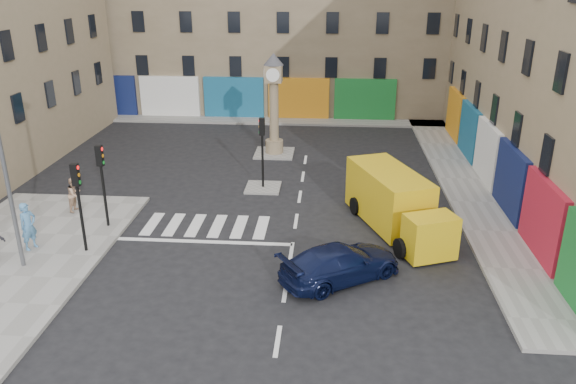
# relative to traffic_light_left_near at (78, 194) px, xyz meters

# --- Properties ---
(ground) EXTENTS (120.00, 120.00, 0.00)m
(ground) POSITION_rel_traffic_light_left_near_xyz_m (8.30, -0.20, -2.62)
(ground) COLOR black
(ground) RESTS_ON ground
(sidewalk_right) EXTENTS (2.60, 30.00, 0.15)m
(sidewalk_right) POSITION_rel_traffic_light_left_near_xyz_m (17.00, 9.80, -2.55)
(sidewalk_right) COLOR gray
(sidewalk_right) RESTS_ON ground
(sidewalk_far) EXTENTS (32.00, 2.40, 0.15)m
(sidewalk_far) POSITION_rel_traffic_light_left_near_xyz_m (4.30, 22.00, -2.55)
(sidewalk_far) COLOR gray
(sidewalk_far) RESTS_ON ground
(island_near) EXTENTS (1.80, 1.80, 0.12)m
(island_near) POSITION_rel_traffic_light_left_near_xyz_m (6.30, 7.80, -2.56)
(island_near) COLOR gray
(island_near) RESTS_ON ground
(island_far) EXTENTS (2.40, 2.40, 0.12)m
(island_far) POSITION_rel_traffic_light_left_near_xyz_m (6.30, 13.80, -2.56)
(island_far) COLOR gray
(island_far) RESTS_ON ground
(building_far) EXTENTS (32.00, 10.00, 17.00)m
(building_far) POSITION_rel_traffic_light_left_near_xyz_m (4.30, 27.80, 5.88)
(building_far) COLOR #827157
(building_far) RESTS_ON ground
(traffic_light_left_near) EXTENTS (0.28, 0.22, 3.70)m
(traffic_light_left_near) POSITION_rel_traffic_light_left_near_xyz_m (0.00, 0.00, 0.00)
(traffic_light_left_near) COLOR black
(traffic_light_left_near) RESTS_ON sidewalk_left
(traffic_light_left_far) EXTENTS (0.28, 0.22, 3.70)m
(traffic_light_left_far) POSITION_rel_traffic_light_left_near_xyz_m (0.00, 2.40, 0.00)
(traffic_light_left_far) COLOR black
(traffic_light_left_far) RESTS_ON sidewalk_left
(traffic_light_island) EXTENTS (0.28, 0.22, 3.70)m
(traffic_light_island) POSITION_rel_traffic_light_left_near_xyz_m (6.30, 7.80, -0.03)
(traffic_light_island) COLOR black
(traffic_light_island) RESTS_ON island_near
(lamp_post) EXTENTS (0.50, 0.25, 8.30)m
(lamp_post) POSITION_rel_traffic_light_left_near_xyz_m (-1.90, -1.40, 2.17)
(lamp_post) COLOR #595B60
(lamp_post) RESTS_ON sidewalk_left
(clock_pillar) EXTENTS (1.20, 1.20, 6.10)m
(clock_pillar) POSITION_rel_traffic_light_left_near_xyz_m (6.30, 13.80, 0.93)
(clock_pillar) COLOR #8C775C
(clock_pillar) RESTS_ON island_far
(navy_sedan) EXTENTS (4.98, 4.23, 1.37)m
(navy_sedan) POSITION_rel_traffic_light_left_near_xyz_m (10.27, -1.26, -1.94)
(navy_sedan) COLOR black
(navy_sedan) RESTS_ON ground
(yellow_van) EXTENTS (4.34, 7.06, 2.47)m
(yellow_van) POSITION_rel_traffic_light_left_near_xyz_m (12.69, 3.43, -1.39)
(yellow_van) COLOR gold
(yellow_van) RESTS_ON ground
(pedestrian_blue) EXTENTS (0.74, 0.86, 1.99)m
(pedestrian_blue) POSITION_rel_traffic_light_left_near_xyz_m (-2.28, -0.00, -1.48)
(pedestrian_blue) COLOR #4E85B3
(pedestrian_blue) RESTS_ON sidewalk_left
(pedestrian_tan) EXTENTS (0.73, 0.88, 1.64)m
(pedestrian_tan) POSITION_rel_traffic_light_left_near_xyz_m (-2.10, 3.90, -1.65)
(pedestrian_tan) COLOR tan
(pedestrian_tan) RESTS_ON sidewalk_left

